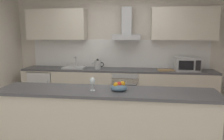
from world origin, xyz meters
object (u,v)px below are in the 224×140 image
Objects in this scene: sink at (75,67)px; wine_glass at (92,82)px; refrigerator at (45,87)px; chopping_board at (166,70)px; kettle at (98,65)px; oven at (126,88)px; range_hood at (127,30)px; fruit_bowl at (119,87)px; microwave at (187,64)px.

sink is 2.27m from wine_glass.
chopping_board reaches higher than refrigerator.
kettle is at bearing -179.62° from chopping_board.
oven is 2.77× the size of kettle.
kettle is 1.62× the size of wine_glass.
fruit_bowl is at bearing -88.85° from range_hood.
chopping_board is at bearing 0.38° from kettle.
chopping_board is at bearing 179.46° from microwave.
sink is 1.47m from range_hood.
microwave is at bearing -0.44° from refrigerator.
sink is 1.73× the size of kettle.
oven is 0.94× the size of refrigerator.
refrigerator is 1.18× the size of range_hood.
range_hood is 2.29m from fruit_bowl.
kettle is at bearing -176.99° from oven.
sink is at bearing 112.99° from wine_glass.
refrigerator is 2.89m from fruit_bowl.
fruit_bowl is at bearing 8.45° from wine_glass.
range_hood is 2.12× the size of chopping_board.
microwave is at bearing -6.79° from range_hood.
range_hood is 3.27× the size of fruit_bowl.
range_hood is 4.05× the size of wine_glass.
oven is 1.95m from refrigerator.
fruit_bowl is at bearing -88.78° from oven.
kettle is at bearing -1.35° from refrigerator.
refrigerator is 1.44m from kettle.
refrigerator is at bearing 178.65° from kettle.
kettle is 0.40× the size of range_hood.
range_hood is at bearing 90.00° from oven.
microwave is at bearing -0.89° from sink.
microwave reaches higher than wine_glass.
chopping_board is (2.07, -0.03, -0.02)m from sink.
range_hood reaches higher than refrigerator.
chopping_board is at bearing -9.90° from range_hood.
refrigerator is (-1.95, -0.00, -0.03)m from oven.
microwave is 2.37m from fruit_bowl.
chopping_board is at bearing -0.42° from refrigerator.
sink is 2.38m from fruit_bowl.
microwave is (1.32, -0.03, 0.59)m from oven.
kettle is 1.52m from chopping_board.
wine_glass is at bearing -120.08° from chopping_board.
oven is 4.50× the size of wine_glass.
kettle is at bearing 99.24° from wine_glass.
oven is 2.09m from fruit_bowl.
refrigerator is 0.91m from sink.
oven is at bearing 178.45° from chopping_board.
wine_glass is (-0.31, -2.20, -0.72)m from range_hood.
sink is at bearing 179.04° from chopping_board.
sink is at bearing 175.37° from kettle.
oven is at bearing -90.00° from range_hood.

